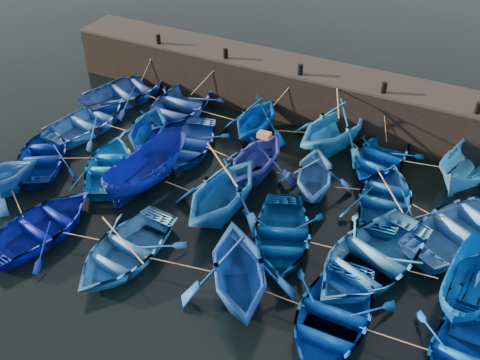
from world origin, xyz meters
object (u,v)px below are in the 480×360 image
at_px(boat_13, 44,155).
at_px(wooden_crate, 264,135).
at_px(boat_8, 189,144).
at_px(boat_0, 128,90).

distance_m(boat_13, wooden_crate, 10.03).
bearing_deg(boat_8, boat_0, 139.48).
bearing_deg(boat_13, boat_0, -122.16).
height_order(boat_8, wooden_crate, wooden_crate).
relative_size(boat_0, boat_8, 1.18).
bearing_deg(boat_8, boat_13, -158.87).
bearing_deg(boat_0, boat_13, 111.55).
xyz_separation_m(boat_0, boat_13, (0.07, -6.50, -0.08)).
bearing_deg(wooden_crate, boat_0, 161.28).
bearing_deg(boat_8, wooden_crate, -18.22).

